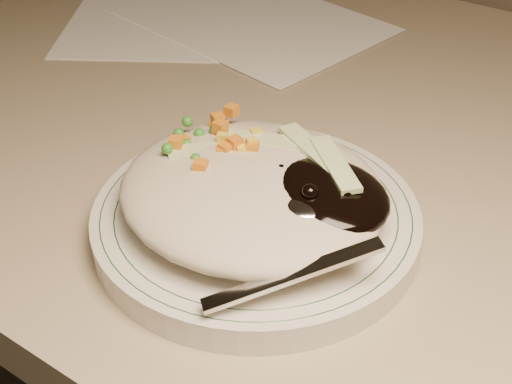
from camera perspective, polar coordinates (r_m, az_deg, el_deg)
The scene contains 5 objects.
desk at distance 0.75m, azimuth 12.95°, elevation -10.15°, with size 1.40×0.70×0.74m.
plate at distance 0.52m, azimuth -0.00°, elevation -2.32°, with size 0.24×0.24×0.02m, color silver.
plate_rim at distance 0.51m, azimuth 0.00°, elevation -1.45°, with size 0.22×0.22×0.00m.
meal at distance 0.50m, azimuth 0.35°, elevation 0.31°, with size 0.21×0.19×0.05m.
papers at distance 0.87m, azimuth -2.66°, elevation 13.52°, with size 0.40×0.34×0.00m.
Camera 1 is at (0.16, 0.87, 1.07)m, focal length 50.00 mm.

